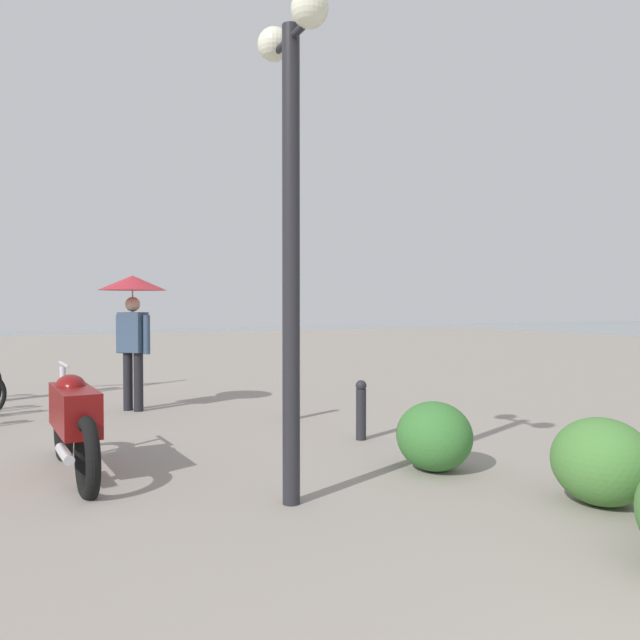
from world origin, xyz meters
TOP-DOWN VIEW (x-y plane):
  - lamppost at (4.48, 0.73)m, footprint 0.98×0.28m
  - motorcycle at (6.18, 2.22)m, footprint 2.17×0.39m
  - pedestrian at (9.55, 1.12)m, footprint 1.00×1.00m
  - bollard_near at (6.29, -0.95)m, footprint 0.13×0.13m
  - bollard_mid at (7.83, -0.68)m, footprint 0.13×0.13m
  - shrub_wide at (4.80, -0.90)m, footprint 0.78×0.70m
  - shrub_tall at (3.38, -1.48)m, footprint 0.82×0.73m

SIDE VIEW (x-z plane):
  - shrub_wide at x=4.80m, z-range 0.00..0.66m
  - shrub_tall at x=3.38m, z-range 0.00..0.69m
  - bollard_near at x=6.29m, z-range 0.02..0.72m
  - bollard_mid at x=7.83m, z-range 0.02..0.89m
  - motorcycle at x=6.18m, z-range -0.03..1.03m
  - pedestrian at x=9.55m, z-range 0.59..2.62m
  - lamppost at x=4.48m, z-range 0.66..4.57m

